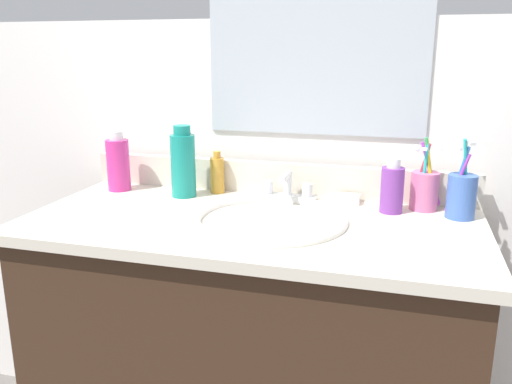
% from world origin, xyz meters
% --- Properties ---
extents(vanity_cabinet, '(1.06, 0.48, 0.79)m').
position_xyz_m(vanity_cabinet, '(0.00, 0.00, 0.40)').
color(vanity_cabinet, '#382316').
rests_on(vanity_cabinet, ground_plane).
extents(countertop, '(1.10, 0.53, 0.03)m').
position_xyz_m(countertop, '(0.00, 0.00, 0.81)').
color(countertop, beige).
rests_on(countertop, vanity_cabinet).
extents(backsplash, '(1.10, 0.02, 0.09)m').
position_xyz_m(backsplash, '(0.00, 0.25, 0.86)').
color(backsplash, beige).
rests_on(backsplash, countertop).
extents(back_wall, '(2.20, 0.04, 1.30)m').
position_xyz_m(back_wall, '(0.00, 0.31, 0.65)').
color(back_wall, white).
rests_on(back_wall, ground_plane).
extents(mirror_panel, '(0.60, 0.01, 0.56)m').
position_xyz_m(mirror_panel, '(0.10, 0.29, 1.27)').
color(mirror_panel, '#B2BCC6').
extents(sink_basin, '(0.38, 0.38, 0.11)m').
position_xyz_m(sink_basin, '(0.05, -0.00, 0.79)').
color(sink_basin, white).
rests_on(sink_basin, countertop).
extents(faucet, '(0.16, 0.10, 0.08)m').
position_xyz_m(faucet, '(0.05, 0.19, 0.85)').
color(faucet, silver).
rests_on(faucet, countertop).
extents(bottle_soap_pink, '(0.07, 0.07, 0.17)m').
position_xyz_m(bottle_soap_pink, '(-0.45, 0.17, 0.90)').
color(bottle_soap_pink, '#D8338C').
rests_on(bottle_soap_pink, countertop).
extents(bottle_mouthwash_teal, '(0.07, 0.07, 0.20)m').
position_xyz_m(bottle_mouthwash_teal, '(-0.24, 0.16, 0.91)').
color(bottle_mouthwash_teal, teal).
rests_on(bottle_mouthwash_teal, countertop).
extents(bottle_cream_purple, '(0.06, 0.06, 0.14)m').
position_xyz_m(bottle_cream_purple, '(0.32, 0.15, 0.88)').
color(bottle_cream_purple, '#7A3899').
rests_on(bottle_cream_purple, countertop).
extents(bottle_oil_amber, '(0.04, 0.04, 0.12)m').
position_xyz_m(bottle_oil_amber, '(-0.16, 0.22, 0.87)').
color(bottle_oil_amber, gold).
rests_on(bottle_oil_amber, countertop).
extents(cup_blue_plastic, '(0.07, 0.08, 0.20)m').
position_xyz_m(cup_blue_plastic, '(0.49, 0.15, 0.88)').
color(cup_blue_plastic, '#3F66B7').
rests_on(cup_blue_plastic, countertop).
extents(cup_pink, '(0.08, 0.07, 0.19)m').
position_xyz_m(cup_pink, '(0.40, 0.20, 0.88)').
color(cup_pink, '#D16693').
rests_on(cup_pink, countertop).
extents(soap_bar, '(0.06, 0.04, 0.02)m').
position_xyz_m(soap_bar, '(0.21, 0.21, 0.83)').
color(soap_bar, white).
rests_on(soap_bar, countertop).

